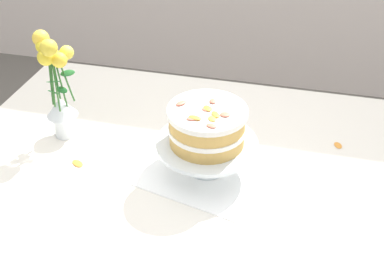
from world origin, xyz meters
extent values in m
cube|color=white|center=(0.00, 0.00, 0.72)|extent=(1.40, 1.00, 0.03)
cylinder|color=brown|center=(-0.60, 0.40, 0.35)|extent=(0.06, 0.06, 0.71)
cylinder|color=brown|center=(0.60, 0.40, 0.35)|extent=(0.06, 0.06, 0.71)
cube|color=white|center=(0.08, -0.04, 0.74)|extent=(0.39, 0.39, 0.00)
cylinder|color=silver|center=(0.08, -0.04, 0.75)|extent=(0.11, 0.11, 0.01)
cylinder|color=silver|center=(0.08, -0.04, 0.79)|extent=(0.03, 0.03, 0.07)
cylinder|color=silver|center=(0.08, -0.04, 0.83)|extent=(0.29, 0.29, 0.01)
cylinder|color=tan|center=(0.08, -0.04, 0.86)|extent=(0.21, 0.21, 0.04)
cylinder|color=white|center=(0.08, -0.04, 0.89)|extent=(0.22, 0.22, 0.01)
cylinder|color=tan|center=(0.08, -0.04, 0.91)|extent=(0.21, 0.21, 0.04)
cylinder|color=white|center=(0.08, -0.04, 0.94)|extent=(0.22, 0.22, 0.02)
ellipsoid|color=#E56B51|center=(0.11, -0.12, 0.95)|extent=(0.03, 0.03, 0.00)
ellipsoid|color=#E56B51|center=(0.06, -0.10, 0.95)|extent=(0.04, 0.03, 0.00)
ellipsoid|color=orange|center=(0.08, -0.04, 0.95)|extent=(0.03, 0.04, 0.01)
ellipsoid|color=#E56B51|center=(0.01, -0.03, 0.95)|extent=(0.04, 0.04, 0.01)
ellipsoid|color=#E56B51|center=(0.08, -0.04, 0.95)|extent=(0.04, 0.03, 0.00)
ellipsoid|color=orange|center=(0.11, -0.06, 0.95)|extent=(0.03, 0.04, 0.01)
ellipsoid|color=orange|center=(0.06, -0.09, 0.95)|extent=(0.04, 0.03, 0.01)
ellipsoid|color=#E56B51|center=(0.09, 0.00, 0.95)|extent=(0.02, 0.03, 0.01)
ellipsoid|color=#E56B51|center=(0.13, -0.06, 0.95)|extent=(0.03, 0.03, 0.01)
ellipsoid|color=yellow|center=(0.11, -0.09, 0.95)|extent=(0.03, 0.03, 0.00)
cylinder|color=silver|center=(-0.40, 0.03, 0.78)|extent=(0.07, 0.07, 0.07)
cone|color=silver|center=(-0.40, 0.03, 0.84)|extent=(0.10, 0.10, 0.06)
cylinder|color=#2D6028|center=(-0.38, 0.02, 0.93)|extent=(0.02, 0.01, 0.16)
sphere|color=yellow|center=(-0.37, 0.02, 1.01)|extent=(0.05, 0.05, 0.05)
ellipsoid|color=#236B2D|center=(-0.38, 0.02, 0.91)|extent=(0.05, 0.03, 0.02)
cylinder|color=#2D6028|center=(-0.37, 0.04, 0.94)|extent=(0.03, 0.02, 0.17)
sphere|color=yellow|center=(-0.36, 0.05, 1.02)|extent=(0.04, 0.04, 0.04)
ellipsoid|color=#236B2D|center=(-0.37, 0.05, 0.95)|extent=(0.05, 0.04, 0.02)
cylinder|color=#2D6028|center=(-0.40, 0.04, 0.93)|extent=(0.01, 0.02, 0.16)
sphere|color=yellow|center=(-0.40, 0.04, 1.01)|extent=(0.04, 0.04, 0.04)
cylinder|color=#2D6028|center=(-0.42, 0.03, 0.96)|extent=(0.03, 0.01, 0.21)
sphere|color=yellow|center=(-0.43, 0.03, 1.07)|extent=(0.05, 0.05, 0.05)
ellipsoid|color=#236B2D|center=(-0.41, 0.02, 0.90)|extent=(0.05, 0.03, 0.02)
cylinder|color=#2D6028|center=(-0.41, 0.02, 0.95)|extent=(0.02, 0.01, 0.19)
sphere|color=yellow|center=(-0.42, 0.02, 1.05)|extent=(0.04, 0.04, 0.04)
ellipsoid|color=#236B2D|center=(-0.41, 0.02, 0.93)|extent=(0.05, 0.03, 0.01)
cylinder|color=#2D6028|center=(-0.40, 0.01, 0.94)|extent=(0.01, 0.02, 0.17)
sphere|color=yellow|center=(-0.40, 0.01, 1.02)|extent=(0.05, 0.05, 0.05)
cylinder|color=#2D6028|center=(-0.38, 0.00, 0.96)|extent=(0.02, 0.03, 0.21)
sphere|color=gold|center=(-0.38, -0.01, 1.06)|extent=(0.05, 0.05, 0.05)
ellipsoid|color=orange|center=(0.46, 0.17, 0.74)|extent=(0.03, 0.04, 0.00)
ellipsoid|color=orange|center=(-0.29, -0.11, 0.74)|extent=(0.05, 0.04, 0.00)
camera|label=1|loc=(0.30, -1.11, 1.63)|focal=45.01mm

